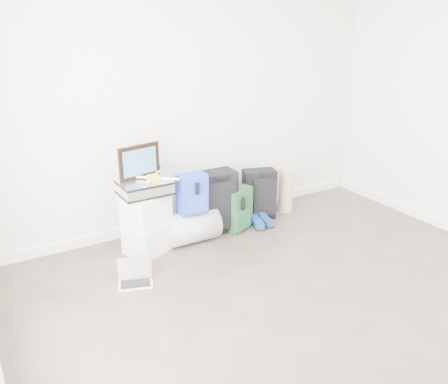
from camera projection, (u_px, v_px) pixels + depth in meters
ground at (354, 341)px, 3.42m from camera, size 5.00×5.00×0.00m
room_envelope at (379, 102)px, 2.82m from camera, size 4.52×5.02×2.71m
boxes_stack at (147, 223)px, 4.61m from camera, size 0.53×0.48×0.61m
briefcase at (145, 187)px, 4.48m from camera, size 0.47×0.35×0.14m
painting at (139, 162)px, 4.48m from camera, size 0.43×0.11×0.33m
drone at (153, 178)px, 4.47m from camera, size 0.41×0.41×0.05m
duffel_bag at (192, 227)px, 4.86m from camera, size 0.55×0.35×0.33m
blue_backpack at (192, 195)px, 4.71m from camera, size 0.30×0.23×0.41m
large_suitcase at (216, 202)px, 5.03m from camera, size 0.44×0.29×0.67m
green_backpack at (238, 210)px, 5.14m from camera, size 0.38×0.34×0.46m
carry_on at (259, 194)px, 5.40m from camera, size 0.41×0.33×0.57m
shoes at (262, 222)px, 5.26m from camera, size 0.26×0.26×0.08m
rolled_rug at (286, 189)px, 5.60m from camera, size 0.18×0.18×0.54m
laptop at (135, 278)px, 4.15m from camera, size 0.35×0.30×0.21m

